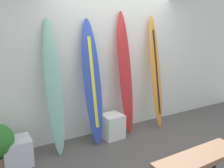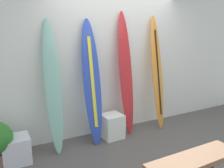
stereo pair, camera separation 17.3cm
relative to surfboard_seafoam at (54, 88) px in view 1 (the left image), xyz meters
The scene contains 9 objects.
ground 1.88m from the surfboard_seafoam, 37.25° to the right, with size 8.00×8.00×0.04m, color #54504C.
wall_back 1.36m from the surfboard_seafoam, 15.60° to the left, with size 7.20×0.20×2.80m, color silver.
surfboard_seafoam is the anchor object (origin of this frame).
surfboard_cobalt 0.64m from the surfboard_seafoam, ahead, with size 0.32×0.48×2.07m.
surfboard_crimson 1.33m from the surfboard_seafoam, ahead, with size 0.29×0.39×2.22m.
surfboard_sunset 2.00m from the surfboard_seafoam, ahead, with size 0.23×0.46×2.17m.
display_block_left 1.02m from the surfboard_seafoam, 167.66° to the right, with size 0.37×0.37×0.38m.
display_block_center 1.27m from the surfboard_seafoam, ahead, with size 0.37×0.37×0.42m.
bench 2.19m from the surfboard_seafoam, 59.73° to the right, with size 1.16×0.31×0.48m.
Camera 1 is at (-2.16, -2.29, 1.76)m, focal length 35.66 mm.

